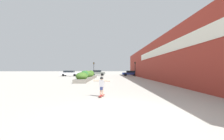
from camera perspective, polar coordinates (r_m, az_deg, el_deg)
ground_plane at (r=5.80m, az=6.62°, el=-16.17°), size 300.00×300.00×0.00m
building_wall_right at (r=25.33m, az=14.72°, el=3.14°), size 0.67×46.64×5.91m
planter_box at (r=24.53m, az=-9.28°, el=-2.36°), size 1.69×14.49×1.50m
skateboard at (r=9.07m, az=-3.97°, el=-9.73°), size 0.37×0.81×0.10m
skateboarder at (r=8.97m, az=-3.97°, el=-5.33°), size 1.03×0.29×1.11m
car_leftmost at (r=39.12m, az=-15.82°, el=-1.19°), size 4.51×1.98×1.40m
car_center_left at (r=40.11m, az=-5.48°, el=-1.06°), size 3.84×2.01×1.51m
car_center_right at (r=39.60m, az=6.85°, el=-1.17°), size 3.95×2.06×1.38m
traffic_light_left at (r=34.28m, az=-6.95°, el=1.20°), size 0.28×0.30×3.33m
traffic_light_right at (r=34.37m, az=8.80°, el=1.27°), size 0.28×0.30×3.40m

